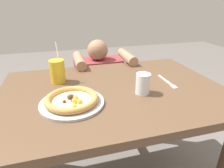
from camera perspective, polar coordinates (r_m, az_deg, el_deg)
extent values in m
cube|color=brown|center=(1.04, 0.53, -2.30)|extent=(1.19, 0.84, 0.04)
cylinder|color=#443122|center=(1.51, -23.00, -11.75)|extent=(0.07, 0.07, 0.71)
cylinder|color=#443122|center=(1.68, 14.43, -6.65)|extent=(0.07, 0.07, 0.71)
cylinder|color=#B7B7BC|center=(0.90, -11.78, -5.54)|extent=(0.29, 0.29, 0.01)
cylinder|color=beige|center=(0.89, -11.84, -4.93)|extent=(0.18, 0.18, 0.01)
torus|color=#C68C47|center=(0.89, -11.90, -4.37)|extent=(0.24, 0.24, 0.03)
sphere|color=gold|center=(0.87, -10.99, -4.89)|extent=(0.03, 0.03, 0.03)
sphere|color=maroon|center=(0.91, -11.94, -3.71)|extent=(0.02, 0.02, 0.02)
sphere|color=gold|center=(0.89, -10.79, -4.00)|extent=(0.02, 0.02, 0.02)
sphere|color=brown|center=(0.88, -11.45, -4.75)|extent=(0.02, 0.02, 0.02)
sphere|color=brown|center=(0.90, -12.39, -3.85)|extent=(0.03, 0.03, 0.03)
sphere|color=gold|center=(0.86, -9.69, -5.19)|extent=(0.02, 0.02, 0.02)
sphere|color=gold|center=(0.83, -11.10, -6.47)|extent=(0.02, 0.02, 0.02)
sphere|color=brown|center=(0.88, -14.06, -5.11)|extent=(0.02, 0.02, 0.02)
cylinder|color=gold|center=(1.13, -15.93, 3.66)|extent=(0.08, 0.08, 0.13)
cylinder|color=white|center=(1.10, -15.90, 8.92)|extent=(0.02, 0.03, 0.12)
cylinder|color=silver|center=(0.97, 9.22, 0.10)|extent=(0.07, 0.07, 0.11)
cube|color=white|center=(0.96, 8.94, 1.45)|extent=(0.03, 0.03, 0.02)
cube|color=white|center=(0.95, 10.38, 1.81)|extent=(0.03, 0.03, 0.02)
cube|color=silver|center=(1.18, 15.53, 1.17)|extent=(0.02, 0.16, 0.00)
cube|color=silver|center=(1.10, 18.02, -0.80)|extent=(0.02, 0.04, 0.00)
cylinder|color=#333847|center=(1.87, -3.76, -7.09)|extent=(0.33, 0.33, 0.45)
cube|color=maroon|center=(1.72, -4.08, 3.12)|extent=(0.41, 0.22, 0.26)
sphere|color=#A37556|center=(1.65, -4.30, 10.05)|extent=(0.17, 0.17, 0.17)
cylinder|color=#A37556|center=(1.41, -9.73, 6.90)|extent=(0.07, 0.28, 0.07)
cylinder|color=#A37556|center=(1.49, 4.54, 8.09)|extent=(0.07, 0.28, 0.07)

